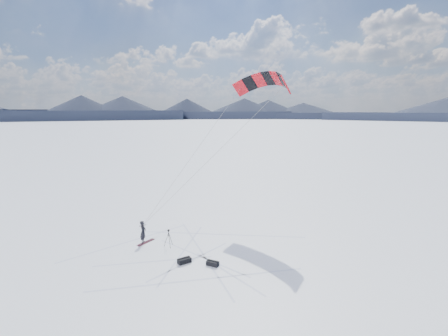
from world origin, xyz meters
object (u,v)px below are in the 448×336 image
object	(u,v)px
snowkiter	(144,243)
gear_bag_a	(184,261)
snowboard	(146,242)
gear_bag_b	(213,263)
tripod	(169,236)

from	to	relation	value
snowkiter	gear_bag_a	xyz separation A→B (m)	(2.23, -4.02, 0.17)
snowkiter	gear_bag_a	size ratio (longest dim) A/B	1.82
snowboard	gear_bag_b	xyz separation A→B (m)	(3.68, -4.90, 0.13)
gear_bag_b	tripod	bearing A→B (deg)	164.29
snowkiter	tripod	bearing A→B (deg)	-106.01
gear_bag_a	snowkiter	bearing A→B (deg)	102.79
tripod	gear_bag_b	size ratio (longest dim) A/B	1.57
snowkiter	snowboard	xyz separation A→B (m)	(0.16, 0.00, 0.02)
gear_bag_a	gear_bag_b	xyz separation A→B (m)	(1.61, -0.88, -0.01)
tripod	gear_bag_b	xyz separation A→B (m)	(2.17, -3.69, -0.66)
snowboard	tripod	xyz separation A→B (m)	(1.51, -1.21, 0.80)
snowkiter	gear_bag_b	world-z (taller)	snowkiter
snowkiter	tripod	size ratio (longest dim) A/B	1.33
snowboard	gear_bag_b	world-z (taller)	gear_bag_b
snowboard	tripod	bearing A→B (deg)	-78.20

